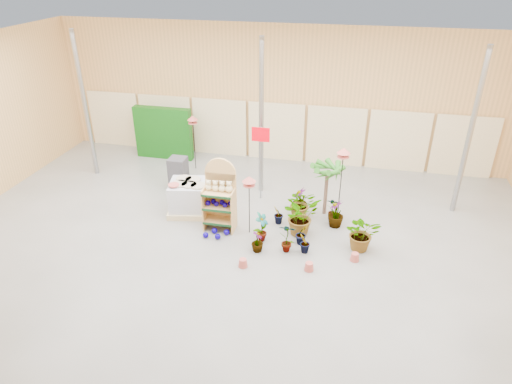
{
  "coord_description": "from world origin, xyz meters",
  "views": [
    {
      "loc": [
        2.57,
        -8.51,
        6.44
      ],
      "look_at": [
        0.3,
        1.5,
        1.0
      ],
      "focal_mm": 32.0,
      "sensor_mm": 36.0,
      "label": 1
    }
  ],
  "objects_px": {
    "display_shelf": "(220,197)",
    "pallet_stack": "(192,197)",
    "potted_plant_2": "(300,216)",
    "bird_table_front": "(249,181)"
  },
  "relations": [
    {
      "from": "display_shelf",
      "to": "bird_table_front",
      "type": "distance_m",
      "value": 1.01
    },
    {
      "from": "display_shelf",
      "to": "pallet_stack",
      "type": "relative_size",
      "value": 1.33
    },
    {
      "from": "display_shelf",
      "to": "potted_plant_2",
      "type": "relative_size",
      "value": 1.9
    },
    {
      "from": "bird_table_front",
      "to": "display_shelf",
      "type": "bearing_deg",
      "value": 171.02
    },
    {
      "from": "bird_table_front",
      "to": "pallet_stack",
      "type": "bearing_deg",
      "value": 158.94
    },
    {
      "from": "display_shelf",
      "to": "potted_plant_2",
      "type": "height_order",
      "value": "display_shelf"
    },
    {
      "from": "display_shelf",
      "to": "pallet_stack",
      "type": "distance_m",
      "value": 1.22
    },
    {
      "from": "pallet_stack",
      "to": "potted_plant_2",
      "type": "height_order",
      "value": "potted_plant_2"
    },
    {
      "from": "display_shelf",
      "to": "pallet_stack",
      "type": "height_order",
      "value": "display_shelf"
    },
    {
      "from": "pallet_stack",
      "to": "bird_table_front",
      "type": "distance_m",
      "value": 2.18
    }
  ]
}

